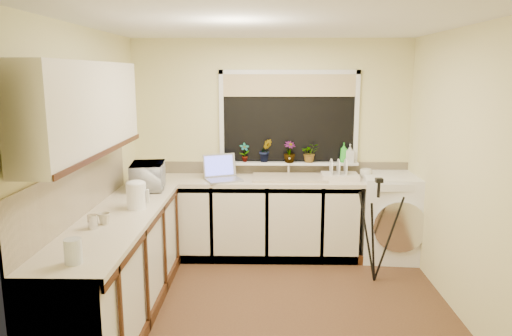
% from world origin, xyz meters
% --- Properties ---
extents(floor, '(3.20, 3.20, 0.00)m').
position_xyz_m(floor, '(0.00, 0.00, 0.00)').
color(floor, brown).
rests_on(floor, ground).
extents(ceiling, '(3.20, 3.20, 0.00)m').
position_xyz_m(ceiling, '(0.00, 0.00, 2.45)').
color(ceiling, white).
rests_on(ceiling, ground).
extents(wall_back, '(3.20, 0.00, 3.20)m').
position_xyz_m(wall_back, '(0.00, 1.50, 1.23)').
color(wall_back, beige).
rests_on(wall_back, ground).
extents(wall_front, '(3.20, 0.00, 3.20)m').
position_xyz_m(wall_front, '(0.00, -1.50, 1.23)').
color(wall_front, beige).
rests_on(wall_front, ground).
extents(wall_left, '(0.00, 3.00, 3.00)m').
position_xyz_m(wall_left, '(-1.60, 0.00, 1.23)').
color(wall_left, beige).
rests_on(wall_left, ground).
extents(wall_right, '(0.00, 3.00, 3.00)m').
position_xyz_m(wall_right, '(1.60, 0.00, 1.23)').
color(wall_right, beige).
rests_on(wall_right, ground).
extents(base_cabinet_back, '(2.55, 0.60, 0.86)m').
position_xyz_m(base_cabinet_back, '(-0.33, 1.20, 0.43)').
color(base_cabinet_back, silver).
rests_on(base_cabinet_back, floor).
extents(base_cabinet_left, '(0.54, 2.40, 0.86)m').
position_xyz_m(base_cabinet_left, '(-1.30, -0.30, 0.43)').
color(base_cabinet_left, silver).
rests_on(base_cabinet_left, floor).
extents(worktop_back, '(3.20, 0.60, 0.04)m').
position_xyz_m(worktop_back, '(0.00, 1.20, 0.88)').
color(worktop_back, beige).
rests_on(worktop_back, base_cabinet_back).
extents(worktop_left, '(0.60, 2.40, 0.04)m').
position_xyz_m(worktop_left, '(-1.30, -0.30, 0.88)').
color(worktop_left, beige).
rests_on(worktop_left, base_cabinet_left).
extents(upper_cabinet, '(0.28, 1.90, 0.70)m').
position_xyz_m(upper_cabinet, '(-1.44, -0.45, 1.80)').
color(upper_cabinet, silver).
rests_on(upper_cabinet, wall_left).
extents(splashback_left, '(0.02, 2.40, 0.45)m').
position_xyz_m(splashback_left, '(-1.59, -0.30, 1.12)').
color(splashback_left, beige).
rests_on(splashback_left, wall_left).
extents(splashback_back, '(3.20, 0.02, 0.14)m').
position_xyz_m(splashback_back, '(0.00, 1.49, 0.97)').
color(splashback_back, beige).
rests_on(splashback_back, wall_back).
extents(window_glass, '(1.50, 0.02, 1.00)m').
position_xyz_m(window_glass, '(0.20, 1.49, 1.55)').
color(window_glass, black).
rests_on(window_glass, wall_back).
extents(window_blind, '(1.50, 0.02, 0.25)m').
position_xyz_m(window_blind, '(0.20, 1.46, 1.92)').
color(window_blind, tan).
rests_on(window_blind, wall_back).
extents(windowsill, '(1.60, 0.14, 0.03)m').
position_xyz_m(windowsill, '(0.20, 1.43, 1.04)').
color(windowsill, white).
rests_on(windowsill, wall_back).
extents(sink, '(0.82, 0.46, 0.03)m').
position_xyz_m(sink, '(0.20, 1.20, 0.91)').
color(sink, tan).
rests_on(sink, worktop_back).
extents(faucet, '(0.03, 0.03, 0.24)m').
position_xyz_m(faucet, '(0.20, 1.38, 1.02)').
color(faucet, silver).
rests_on(faucet, worktop_back).
extents(washing_machine, '(0.73, 0.71, 0.95)m').
position_xyz_m(washing_machine, '(1.37, 1.19, 0.48)').
color(washing_machine, white).
rests_on(washing_machine, floor).
extents(laptop, '(0.47, 0.45, 0.27)m').
position_xyz_m(laptop, '(-0.55, 1.15, 0.97)').
color(laptop, '#94949B').
rests_on(laptop, worktop_back).
extents(kettle, '(0.17, 0.17, 0.22)m').
position_xyz_m(kettle, '(-1.19, -0.04, 1.01)').
color(kettle, white).
rests_on(kettle, worktop_left).
extents(dish_rack, '(0.41, 0.31, 0.06)m').
position_xyz_m(dish_rack, '(0.76, 1.20, 0.93)').
color(dish_rack, silver).
rests_on(dish_rack, worktop_back).
extents(tripod, '(0.54, 0.54, 1.06)m').
position_xyz_m(tripod, '(1.04, 0.51, 0.53)').
color(tripod, black).
rests_on(tripod, floor).
extents(glass_jug, '(0.11, 0.11, 0.16)m').
position_xyz_m(glass_jug, '(-1.26, -1.27, 0.98)').
color(glass_jug, silver).
rests_on(glass_jug, worktop_left).
extents(steel_jar, '(0.08, 0.08, 0.11)m').
position_xyz_m(steel_jar, '(-1.38, -0.59, 0.95)').
color(steel_jar, silver).
rests_on(steel_jar, worktop_left).
extents(microwave, '(0.39, 0.52, 0.26)m').
position_xyz_m(microwave, '(-1.27, 0.70, 1.03)').
color(microwave, white).
rests_on(microwave, worktop_left).
extents(plant_a, '(0.13, 0.11, 0.22)m').
position_xyz_m(plant_a, '(-0.31, 1.43, 1.16)').
color(plant_a, '#999999').
rests_on(plant_a, windowsill).
extents(plant_b, '(0.17, 0.14, 0.27)m').
position_xyz_m(plant_b, '(-0.07, 1.43, 1.18)').
color(plant_b, '#999999').
rests_on(plant_b, windowsill).
extents(plant_c, '(0.18, 0.18, 0.24)m').
position_xyz_m(plant_c, '(0.21, 1.40, 1.17)').
color(plant_c, '#999999').
rests_on(plant_c, windowsill).
extents(plant_d, '(0.22, 0.19, 0.22)m').
position_xyz_m(plant_d, '(0.44, 1.41, 1.16)').
color(plant_d, '#999999').
rests_on(plant_d, windowsill).
extents(soap_bottle_green, '(0.10, 0.10, 0.23)m').
position_xyz_m(soap_bottle_green, '(0.84, 1.42, 1.16)').
color(soap_bottle_green, green).
rests_on(soap_bottle_green, windowsill).
extents(soap_bottle_clear, '(0.10, 0.10, 0.21)m').
position_xyz_m(soap_bottle_clear, '(0.91, 1.42, 1.16)').
color(soap_bottle_clear, '#999999').
rests_on(soap_bottle_clear, windowsill).
extents(cup_back, '(0.17, 0.17, 0.10)m').
position_xyz_m(cup_back, '(1.06, 1.26, 0.95)').
color(cup_back, silver).
rests_on(cup_back, worktop_back).
extents(cup_left, '(0.10, 0.10, 0.09)m').
position_xyz_m(cup_left, '(-1.33, -0.48, 0.95)').
color(cup_left, '#BFB59D').
rests_on(cup_left, worktop_left).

